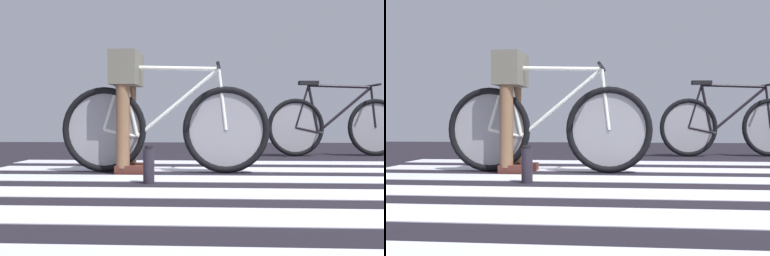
% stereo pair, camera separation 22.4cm
% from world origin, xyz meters
% --- Properties ---
extents(ground, '(18.00, 14.00, 0.02)m').
position_xyz_m(ground, '(0.00, 0.00, 0.01)').
color(ground, black).
extents(crosswalk_markings, '(5.41, 4.25, 0.00)m').
position_xyz_m(crosswalk_markings, '(-0.03, -0.27, 0.02)').
color(crosswalk_markings, silver).
rests_on(crosswalk_markings, ground).
extents(bicycle_1_of_2, '(1.74, 0.52, 0.93)m').
position_xyz_m(bicycle_1_of_2, '(-0.96, 0.54, 0.41)').
color(bicycle_1_of_2, black).
rests_on(bicycle_1_of_2, ground).
extents(cyclist_1_of_2, '(0.32, 0.41, 1.01)m').
position_xyz_m(cyclist_1_of_2, '(-1.27, 0.54, 0.67)').
color(cyclist_1_of_2, brown).
rests_on(cyclist_1_of_2, ground).
extents(bicycle_2_of_2, '(1.73, 0.53, 0.93)m').
position_xyz_m(bicycle_2_of_2, '(0.92, 2.75, 0.41)').
color(bicycle_2_of_2, black).
rests_on(bicycle_2_of_2, ground).
extents(water_bottle, '(0.08, 0.08, 0.26)m').
position_xyz_m(water_bottle, '(-0.98, -0.20, 0.14)').
color(water_bottle, '#2B2531').
rests_on(water_bottle, ground).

